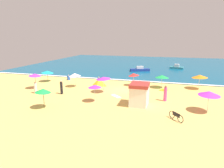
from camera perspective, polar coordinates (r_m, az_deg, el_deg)
name	(u,v)px	position (r m, az deg, el deg)	size (l,w,h in m)	color
ground_plane	(122,90)	(27.73, 2.94, -1.82)	(60.00, 60.00, 0.00)	#EDBC60
ocean_water	(144,64)	(54.87, 9.59, 5.86)	(60.00, 44.00, 0.10)	#0F567A
wave_breaker_foam	(130,80)	(33.69, 5.36, 1.14)	(57.00, 0.70, 0.01)	white
lifeguard_cabana	(139,94)	(21.42, 8.20, -3.05)	(2.03, 2.45, 2.55)	white
beach_umbrella_0	(209,93)	(21.43, 27.16, -2.51)	(2.65, 2.66, 2.27)	silver
beach_umbrella_1	(95,86)	(22.29, -5.20, -0.67)	(2.01, 2.01, 2.09)	silver
beach_umbrella_2	(43,91)	(21.42, -20.00, -1.85)	(2.09, 2.07, 2.28)	#4C3823
beach_umbrella_3	(134,74)	(29.97, 6.49, 2.85)	(1.99, 1.96, 2.10)	silver
beach_umbrella_4	(162,76)	(29.51, 14.78, 2.20)	(2.18, 2.20, 2.03)	silver
beach_umbrella_5	(75,75)	(29.60, -11.12, 2.76)	(2.24, 2.26, 2.22)	silver
beach_umbrella_6	(35,75)	(30.24, -22.14, 2.57)	(1.96, 1.94, 2.36)	#4C3823
beach_umbrella_7	(200,76)	(30.62, 24.82, 2.11)	(2.43, 2.41, 2.22)	silver
beach_umbrella_8	(103,78)	(25.99, -2.62, 1.81)	(2.74, 2.74, 2.33)	silver
beach_umbrella_9	(47,72)	(34.54, -18.82, 3.45)	(2.33, 2.31, 1.97)	#4C3823
beach_tent	(99,82)	(30.17, -3.77, 0.61)	(2.05, 1.85, 1.18)	yellow
parked_bicycle	(176,116)	(18.77, 18.65, -9.13)	(1.23, 1.42, 0.76)	black
beachgoer_0	(142,94)	(24.79, 9.08, -2.91)	(0.60, 0.60, 0.95)	blue
beachgoer_2	(165,94)	(23.65, 15.72, -2.82)	(0.53, 0.53, 1.93)	#D84CA5
beachgoer_3	(61,87)	(26.45, -14.93, -1.02)	(0.42, 0.42, 1.91)	black
beachgoer_4	(99,80)	(33.02, -3.98, 1.33)	(0.60, 0.60, 0.84)	blue
beachgoer_5	(69,78)	(35.08, -12.86, 1.86)	(0.58, 0.58, 0.95)	blue
beachgoer_6	(36,88)	(27.91, -21.96, -1.15)	(0.54, 0.54, 1.61)	white
beach_towel_0	(116,96)	(24.89, 1.17, -3.63)	(1.71, 1.60, 0.01)	white
beach_towel_2	(164,90)	(28.67, 15.20, -1.76)	(1.43, 1.57, 0.01)	orange
small_boat_0	(177,67)	(48.62, 18.82, 4.79)	(3.29, 1.91, 1.11)	teal
small_boat_1	(140,69)	(43.15, 8.35, 4.34)	(4.44, 2.60, 1.11)	navy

